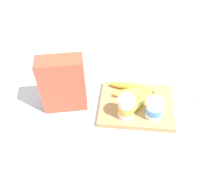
# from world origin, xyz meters

# --- Properties ---
(ground_plane) EXTENTS (2.40, 2.40, 0.00)m
(ground_plane) POSITION_xyz_m (0.00, 0.00, 0.00)
(ground_plane) COLOR silver
(cutting_board) EXTENTS (0.31, 0.24, 0.02)m
(cutting_board) POSITION_xyz_m (0.00, 0.00, 0.01)
(cutting_board) COLOR tan
(cutting_board) RESTS_ON ground_plane
(cereal_box) EXTENTS (0.19, 0.11, 0.25)m
(cereal_box) POSITION_xyz_m (0.30, 0.02, 0.12)
(cereal_box) COLOR #D85138
(cereal_box) RESTS_ON ground_plane
(yogurt_cup_front) EXTENTS (0.07, 0.07, 0.08)m
(yogurt_cup_front) POSITION_xyz_m (-0.07, 0.06, 0.06)
(yogurt_cup_front) COLOR white
(yogurt_cup_front) RESTS_ON cutting_board
(yogurt_cup_back) EXTENTS (0.07, 0.07, 0.10)m
(yogurt_cup_back) POSITION_xyz_m (0.04, 0.07, 0.07)
(yogurt_cup_back) COLOR white
(yogurt_cup_back) RESTS_ON cutting_board
(banana_bunch) EXTENTS (0.20, 0.20, 0.04)m
(banana_bunch) POSITION_xyz_m (0.01, -0.04, 0.04)
(banana_bunch) COLOR yellow
(banana_bunch) RESTS_ON cutting_board
(spoon) EXTENTS (0.13, 0.04, 0.01)m
(spoon) POSITION_xyz_m (-0.25, -0.05, 0.01)
(spoon) COLOR silver
(spoon) RESTS_ON ground_plane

